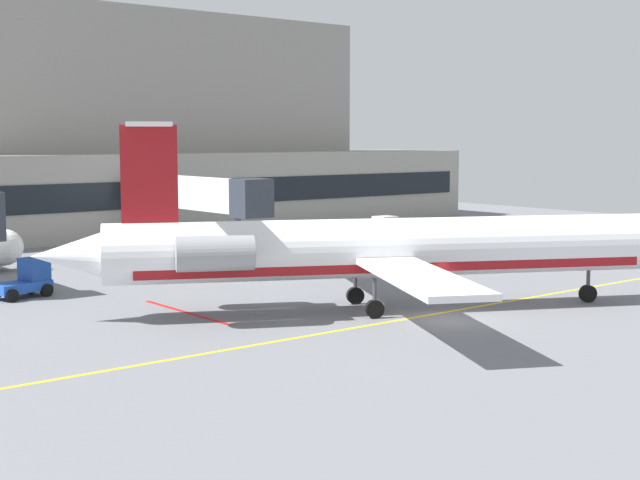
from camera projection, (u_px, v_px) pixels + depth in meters
ground at (444, 320)px, 43.21m from camera, size 120.00×120.00×0.11m
terminal_building at (136, 147)px, 83.49m from camera, size 76.46×12.16×20.34m
jet_bridge_west at (192, 193)px, 68.16m from camera, size 2.40×19.13×5.83m
regional_jet at (382, 248)px, 45.18m from camera, size 31.63×23.20×9.32m
baggage_tug at (303, 257)px, 59.49m from camera, size 3.12×3.34×1.92m
pushback_tractor at (379, 229)px, 76.88m from camera, size 2.21×3.93×2.08m
belt_loader at (26, 280)px, 49.25m from camera, size 3.36×2.41×2.09m
safety_cone_alpha at (402, 268)px, 58.51m from camera, size 0.47×0.47×0.55m
safety_cone_bravo at (444, 279)px, 53.85m from camera, size 0.47×0.47×0.55m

